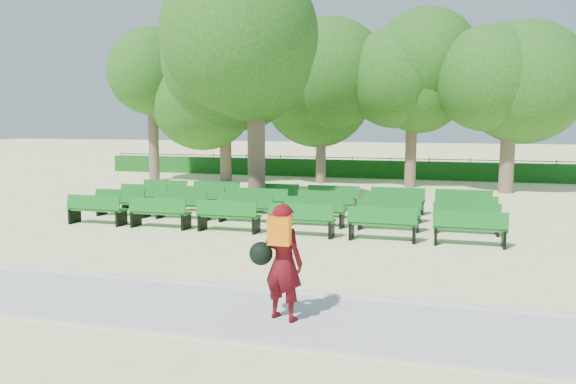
% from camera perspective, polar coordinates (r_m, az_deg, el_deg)
% --- Properties ---
extents(ground, '(120.00, 120.00, 0.00)m').
position_cam_1_polar(ground, '(16.69, -4.96, -3.11)').
color(ground, beige).
extents(paving, '(30.00, 2.20, 0.06)m').
position_cam_1_polar(paving, '(10.30, -19.92, -10.01)').
color(paving, beige).
rests_on(paving, ground).
extents(curb, '(30.00, 0.12, 0.10)m').
position_cam_1_polar(curb, '(11.20, -16.47, -8.35)').
color(curb, silver).
rests_on(curb, ground).
extents(hedge, '(26.00, 0.70, 0.90)m').
position_cam_1_polar(hedge, '(30.02, 4.53, 2.42)').
color(hedge, '#155318').
rests_on(hedge, ground).
extents(fence, '(26.00, 0.10, 1.02)m').
position_cam_1_polar(fence, '(30.46, 4.67, 1.64)').
color(fence, black).
rests_on(fence, ground).
extents(tree_line, '(21.80, 6.80, 7.04)m').
position_cam_1_polar(tree_line, '(26.18, 2.80, 0.72)').
color(tree_line, '#255C18').
rests_on(tree_line, ground).
extents(bench_array, '(1.76, 0.68, 1.09)m').
position_cam_1_polar(bench_array, '(17.03, -0.07, -2.56)').
color(bench_array, '#12691C').
rests_on(bench_array, ground).
extents(tree_among, '(5.16, 5.16, 7.40)m').
position_cam_1_polar(tree_among, '(18.57, -3.30, 13.59)').
color(tree_among, brown).
rests_on(tree_among, ground).
extents(person, '(0.87, 0.59, 1.76)m').
position_cam_1_polar(person, '(8.35, -0.68, -6.92)').
color(person, '#4E0B10').
rests_on(person, ground).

